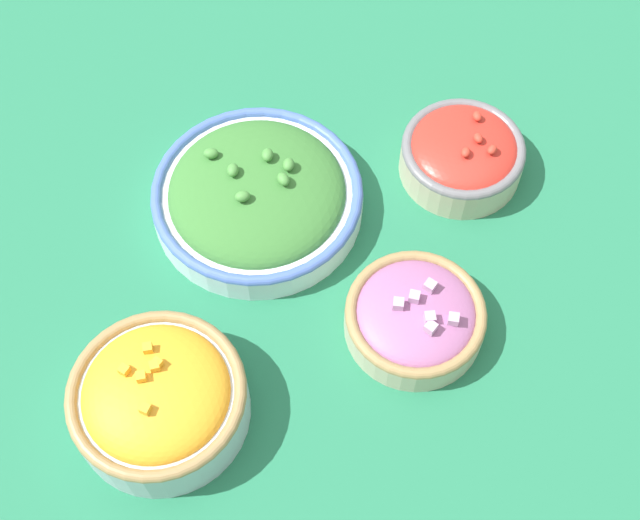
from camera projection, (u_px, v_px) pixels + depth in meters
name	position (u px, v px, depth m)	size (l,w,h in m)	color
ground_plane	(320.00, 274.00, 0.94)	(3.00, 3.00, 0.00)	#23704C
bowl_red_onion	(415.00, 317.00, 0.89)	(0.14, 0.14, 0.06)	beige
bowl_broccoli	(257.00, 195.00, 0.96)	(0.23, 0.23, 0.07)	silver
bowl_cherry_tomatoes	(462.00, 154.00, 0.98)	(0.14, 0.14, 0.07)	beige
bowl_squash	(158.00, 398.00, 0.83)	(0.17, 0.17, 0.08)	#B2C1CC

